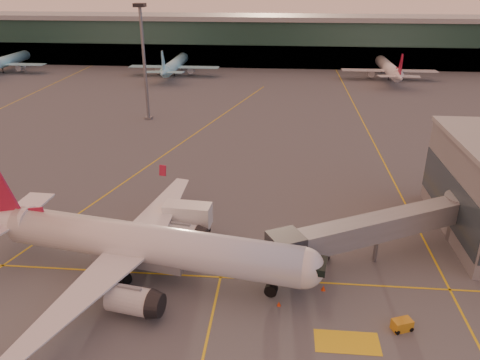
# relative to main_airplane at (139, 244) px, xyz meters

# --- Properties ---
(ground) EXTENTS (600.00, 600.00, 0.00)m
(ground) POSITION_rel_main_airplane_xyz_m (3.94, -4.60, -4.08)
(ground) COLOR #4C4F54
(ground) RESTS_ON ground
(taxi_markings) EXTENTS (100.12, 173.00, 0.01)m
(taxi_markings) POSITION_rel_main_airplane_xyz_m (-3.38, 39.89, -4.07)
(taxi_markings) COLOR yellow
(taxi_markings) RESTS_ON ground
(terminal) EXTENTS (400.00, 20.00, 17.60)m
(terminal) POSITION_rel_main_airplane_xyz_m (3.94, 137.19, 4.68)
(terminal) COLOR #19382D
(terminal) RESTS_ON ground
(mast_west_near) EXTENTS (2.40, 2.40, 25.60)m
(mast_west_near) POSITION_rel_main_airplane_xyz_m (-16.06, 61.40, 10.78)
(mast_west_near) COLOR slate
(mast_west_near) RESTS_ON ground
(distant_aircraft_row) EXTENTS (350.00, 34.00, 13.00)m
(distant_aircraft_row) POSITION_rel_main_airplane_xyz_m (14.78, 113.40, -4.08)
(distant_aircraft_row) COLOR #92E2F5
(distant_aircraft_row) RESTS_ON ground
(main_airplane) EXTENTS (41.42, 37.58, 12.55)m
(main_airplane) POSITION_rel_main_airplane_xyz_m (0.00, 0.00, 0.00)
(main_airplane) COLOR white
(main_airplane) RESTS_ON ground
(jet_bridge) EXTENTS (26.39, 15.92, 6.11)m
(jet_bridge) POSITION_rel_main_airplane_xyz_m (28.09, 6.16, 0.22)
(jet_bridge) COLOR slate
(jet_bridge) RESTS_ON ground
(catering_truck) EXTENTS (6.17, 3.15, 4.64)m
(catering_truck) POSITION_rel_main_airplane_xyz_m (3.73, 8.92, -1.44)
(catering_truck) COLOR #B83D1A
(catering_truck) RESTS_ON ground
(gpu_cart) EXTENTS (2.19, 1.76, 1.12)m
(gpu_cart) POSITION_rel_main_airplane_xyz_m (27.34, -6.42, -3.53)
(gpu_cart) COLOR #C28518
(gpu_cart) RESTS_ON ground
(pushback_tug) EXTENTS (3.30, 2.52, 1.51)m
(pushback_tug) POSITION_rel_main_airplane_xyz_m (19.89, 5.22, -3.47)
(pushback_tug) COLOR black
(pushback_tug) RESTS_ON ground
(cone_nose) EXTENTS (0.48, 0.48, 0.61)m
(cone_nose) POSITION_rel_main_airplane_xyz_m (20.30, -0.93, -3.79)
(cone_nose) COLOR red
(cone_nose) RESTS_ON ground
(cone_wing_left) EXTENTS (0.49, 0.49, 0.63)m
(cone_wing_left) POSITION_rel_main_airplane_xyz_m (-1.65, 15.76, -3.78)
(cone_wing_left) COLOR red
(cone_wing_left) RESTS_ON ground
(cone_fwd) EXTENTS (0.39, 0.39, 0.49)m
(cone_fwd) POSITION_rel_main_airplane_xyz_m (15.56, -3.94, -3.84)
(cone_fwd) COLOR red
(cone_fwd) RESTS_ON ground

